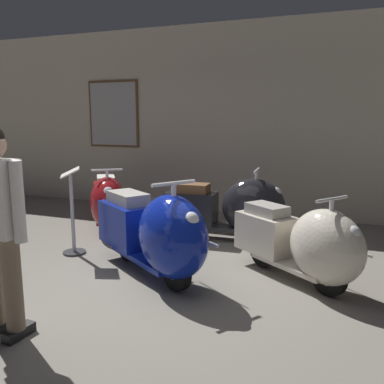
{
  "coord_description": "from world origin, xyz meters",
  "views": [
    {
      "loc": [
        1.91,
        -3.44,
        1.68
      ],
      "look_at": [
        0.06,
        1.38,
        0.73
      ],
      "focal_mm": 38.42,
      "sensor_mm": 36.0,
      "label": 1
    }
  ],
  "objects_px": {
    "scooter_2": "(234,208)",
    "scooter_3": "(306,244)",
    "scooter_0": "(108,202)",
    "scooter_1": "(157,234)",
    "info_stanchion": "(73,218)"
  },
  "relations": [
    {
      "from": "scooter_2",
      "to": "scooter_3",
      "type": "bearing_deg",
      "value": -52.46
    },
    {
      "from": "scooter_0",
      "to": "scooter_2",
      "type": "relative_size",
      "value": 0.94
    },
    {
      "from": "scooter_0",
      "to": "scooter_1",
      "type": "distance_m",
      "value": 2.08
    },
    {
      "from": "scooter_2",
      "to": "info_stanchion",
      "type": "bearing_deg",
      "value": -148.47
    },
    {
      "from": "scooter_3",
      "to": "scooter_0",
      "type": "bearing_deg",
      "value": -162.99
    },
    {
      "from": "scooter_0",
      "to": "scooter_3",
      "type": "height_order",
      "value": "scooter_0"
    },
    {
      "from": "info_stanchion",
      "to": "scooter_2",
      "type": "bearing_deg",
      "value": 35.73
    },
    {
      "from": "scooter_3",
      "to": "info_stanchion",
      "type": "relative_size",
      "value": 1.4
    },
    {
      "from": "scooter_2",
      "to": "scooter_3",
      "type": "xyz_separation_m",
      "value": [
        1.07,
        -1.2,
        -0.02
      ]
    },
    {
      "from": "scooter_3",
      "to": "info_stanchion",
      "type": "distance_m",
      "value": 2.79
    },
    {
      "from": "scooter_0",
      "to": "scooter_1",
      "type": "height_order",
      "value": "scooter_1"
    },
    {
      "from": "scooter_1",
      "to": "info_stanchion",
      "type": "distance_m",
      "value": 1.38
    },
    {
      "from": "scooter_2",
      "to": "info_stanchion",
      "type": "relative_size",
      "value": 1.54
    },
    {
      "from": "scooter_3",
      "to": "scooter_2",
      "type": "bearing_deg",
      "value": 167.97
    },
    {
      "from": "scooter_3",
      "to": "info_stanchion",
      "type": "xyz_separation_m",
      "value": [
        -2.79,
        -0.03,
        0.02
      ]
    }
  ]
}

